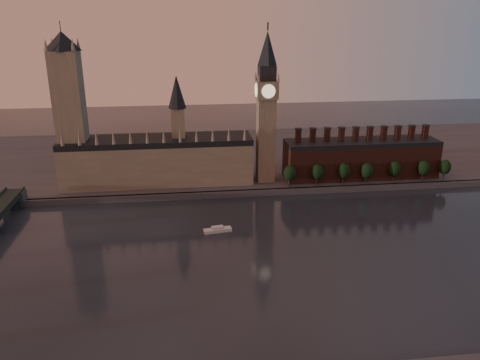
% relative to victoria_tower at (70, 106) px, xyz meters
% --- Properties ---
extents(ground, '(900.00, 900.00, 0.00)m').
position_rel_victoria_tower_xyz_m(ground, '(120.00, -115.00, -59.09)').
color(ground, black).
rests_on(ground, ground).
extents(north_bank, '(900.00, 182.00, 4.00)m').
position_rel_victoria_tower_xyz_m(north_bank, '(120.00, 63.04, -57.09)').
color(north_bank, '#4D4D53').
rests_on(north_bank, ground).
extents(palace_of_westminster, '(130.00, 30.30, 74.00)m').
position_rel_victoria_tower_xyz_m(palace_of_westminster, '(55.59, -0.09, -37.46)').
color(palace_of_westminster, gray).
rests_on(palace_of_westminster, north_bank).
extents(victoria_tower, '(24.00, 24.00, 108.00)m').
position_rel_victoria_tower_xyz_m(victoria_tower, '(0.00, 0.00, 0.00)').
color(victoria_tower, gray).
rests_on(victoria_tower, north_bank).
extents(big_ben, '(15.00, 15.00, 107.00)m').
position_rel_victoria_tower_xyz_m(big_ben, '(130.00, -5.00, -2.26)').
color(big_ben, gray).
rests_on(big_ben, north_bank).
extents(chimney_block, '(110.00, 25.00, 37.00)m').
position_rel_victoria_tower_xyz_m(chimney_block, '(200.00, -5.00, -41.27)').
color(chimney_block, '#49221C').
rests_on(chimney_block, north_bank).
extents(embankment_tree_0, '(8.60, 8.60, 14.88)m').
position_rel_victoria_tower_xyz_m(embankment_tree_0, '(144.29, -20.64, -45.62)').
color(embankment_tree_0, black).
rests_on(embankment_tree_0, north_bank).
extents(embankment_tree_1, '(8.60, 8.60, 14.88)m').
position_rel_victoria_tower_xyz_m(embankment_tree_1, '(163.54, -20.21, -45.62)').
color(embankment_tree_1, black).
rests_on(embankment_tree_1, north_bank).
extents(embankment_tree_2, '(8.60, 8.60, 14.88)m').
position_rel_victoria_tower_xyz_m(embankment_tree_2, '(182.69, -19.69, -45.62)').
color(embankment_tree_2, black).
rests_on(embankment_tree_2, north_bank).
extents(embankment_tree_3, '(8.60, 8.60, 14.88)m').
position_rel_victoria_tower_xyz_m(embankment_tree_3, '(198.73, -21.30, -45.62)').
color(embankment_tree_3, black).
rests_on(embankment_tree_3, north_bank).
extents(embankment_tree_4, '(8.60, 8.60, 14.88)m').
position_rel_victoria_tower_xyz_m(embankment_tree_4, '(219.44, -19.86, -45.62)').
color(embankment_tree_4, black).
rests_on(embankment_tree_4, north_bank).
extents(embankment_tree_5, '(8.60, 8.60, 14.88)m').
position_rel_victoria_tower_xyz_m(embankment_tree_5, '(240.66, -20.54, -45.62)').
color(embankment_tree_5, black).
rests_on(embankment_tree_5, north_bank).
extents(embankment_tree_6, '(8.60, 8.60, 14.88)m').
position_rel_victoria_tower_xyz_m(embankment_tree_6, '(256.61, -20.58, -45.62)').
color(embankment_tree_6, black).
rests_on(embankment_tree_6, north_bank).
extents(river_boat, '(16.18, 6.95, 3.13)m').
position_rel_victoria_tower_xyz_m(river_boat, '(90.11, -78.21, -57.89)').
color(river_boat, silver).
rests_on(river_boat, ground).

